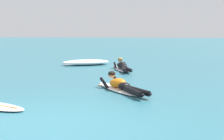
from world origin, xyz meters
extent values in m
plane|color=#2D6B7A|center=(0.00, 10.00, 0.00)|extent=(120.00, 120.00, 0.00)
ellipsoid|color=white|center=(1.02, 3.41, 0.04)|extent=(1.64, 2.20, 0.07)
ellipsoid|color=white|center=(0.45, 4.33, 0.05)|extent=(0.27, 0.27, 0.06)
ellipsoid|color=orange|center=(1.00, 3.45, 0.20)|extent=(0.70, 0.78, 0.35)
ellipsoid|color=black|center=(1.20, 3.12, 0.17)|extent=(0.44, 0.42, 0.20)
cylinder|color=black|center=(1.46, 2.56, 0.14)|extent=(0.56, 0.87, 0.14)
ellipsoid|color=black|center=(1.68, 2.16, 0.14)|extent=(0.20, 0.24, 0.08)
cylinder|color=black|center=(1.59, 2.64, 0.14)|extent=(0.65, 0.83, 0.14)
ellipsoid|color=black|center=(1.86, 2.27, 0.14)|extent=(0.20, 0.24, 0.08)
cylinder|color=black|center=(0.61, 3.65, 0.12)|extent=(0.39, 0.56, 0.34)
sphere|color=tan|center=(0.41, 3.98, 0.02)|extent=(0.09, 0.09, 0.09)
cylinder|color=black|center=(1.00, 3.86, 0.12)|extent=(0.39, 0.56, 0.34)
sphere|color=tan|center=(0.80, 4.18, 0.02)|extent=(0.09, 0.09, 0.09)
sphere|color=tan|center=(0.79, 3.78, 0.38)|extent=(0.21, 0.21, 0.21)
ellipsoid|color=black|center=(0.80, 3.77, 0.41)|extent=(0.29, 0.29, 0.16)
ellipsoid|color=silver|center=(0.79, 8.01, 0.04)|extent=(1.06, 2.34, 0.07)
ellipsoid|color=silver|center=(0.53, 9.07, 0.05)|extent=(0.24, 0.24, 0.06)
ellipsoid|color=black|center=(0.78, 8.06, 0.20)|extent=(0.56, 0.78, 0.35)
ellipsoid|color=black|center=(0.88, 7.67, 0.17)|extent=(0.40, 0.35, 0.20)
cylinder|color=black|center=(0.94, 7.07, 0.14)|extent=(0.30, 0.90, 0.14)
ellipsoid|color=black|center=(1.02, 6.63, 0.14)|extent=(0.15, 0.24, 0.08)
cylinder|color=black|center=(1.09, 7.11, 0.14)|extent=(0.40, 0.89, 0.14)
ellipsoid|color=black|center=(1.22, 6.68, 0.14)|extent=(0.15, 0.24, 0.08)
cylinder|color=black|center=(0.47, 8.39, 0.12)|extent=(0.22, 0.55, 0.32)
sphere|color=tan|center=(0.39, 8.74, 0.02)|extent=(0.09, 0.09, 0.09)
cylinder|color=black|center=(0.91, 8.47, 0.12)|extent=(0.22, 0.55, 0.32)
sphere|color=tan|center=(0.83, 8.80, 0.02)|extent=(0.09, 0.09, 0.09)
sphere|color=tan|center=(0.68, 8.46, 0.38)|extent=(0.21, 0.21, 0.21)
ellipsoid|color=#AD894C|center=(0.69, 8.44, 0.41)|extent=(0.26, 0.25, 0.16)
ellipsoid|color=white|center=(-1.08, 9.68, 0.13)|extent=(2.49, 1.75, 0.27)
ellipsoid|color=white|center=(-0.60, 10.04, 0.09)|extent=(0.87, 0.54, 0.19)
ellipsoid|color=white|center=(-1.68, 9.33, 0.07)|extent=(0.95, 0.82, 0.15)
camera|label=1|loc=(1.73, -5.22, 1.66)|focal=50.24mm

